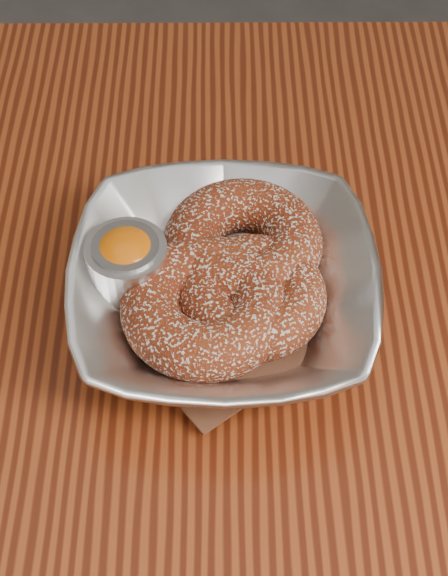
{
  "coord_description": "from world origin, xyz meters",
  "views": [
    {
      "loc": [
        -0.08,
        -0.32,
        1.25
      ],
      "look_at": [
        -0.08,
        0.05,
        0.78
      ],
      "focal_mm": 55.0,
      "sensor_mm": 36.0,
      "label": 1
    }
  ],
  "objects_px": {
    "serving_bowl": "(224,292)",
    "donut_extra": "(252,296)",
    "table": "(331,447)",
    "ramekin": "(128,266)",
    "donut_back": "(243,243)",
    "donut_front": "(205,306)"
  },
  "relations": [
    {
      "from": "table",
      "to": "ramekin",
      "type": "distance_m",
      "value": 0.21
    },
    {
      "from": "serving_bowl",
      "to": "donut_front",
      "type": "height_order",
      "value": "serving_bowl"
    },
    {
      "from": "serving_bowl",
      "to": "ramekin",
      "type": "bearing_deg",
      "value": 167.96
    },
    {
      "from": "serving_bowl",
      "to": "ramekin",
      "type": "xyz_separation_m",
      "value": [
        -0.07,
        0.01,
        0.01
      ]
    },
    {
      "from": "serving_bowl",
      "to": "donut_back",
      "type": "distance_m",
      "value": 0.04
    },
    {
      "from": "serving_bowl",
      "to": "donut_extra",
      "type": "relative_size",
      "value": 2.07
    },
    {
      "from": "table",
      "to": "donut_front",
      "type": "relative_size",
      "value": 10.45
    },
    {
      "from": "table",
      "to": "donut_extra",
      "type": "bearing_deg",
      "value": 142.3
    },
    {
      "from": "table",
      "to": "ramekin",
      "type": "height_order",
      "value": "ramekin"
    },
    {
      "from": "donut_back",
      "to": "donut_extra",
      "type": "xyz_separation_m",
      "value": [
        0.01,
        -0.05,
        -0.0
      ]
    },
    {
      "from": "donut_front",
      "to": "donut_extra",
      "type": "height_order",
      "value": "donut_front"
    },
    {
      "from": "table",
      "to": "donut_front",
      "type": "bearing_deg",
      "value": 158.07
    },
    {
      "from": "table",
      "to": "serving_bowl",
      "type": "relative_size",
      "value": 5.67
    },
    {
      "from": "ramekin",
      "to": "donut_front",
      "type": "bearing_deg",
      "value": -29.36
    },
    {
      "from": "donut_back",
      "to": "ramekin",
      "type": "bearing_deg",
      "value": -161.62
    },
    {
      "from": "ramekin",
      "to": "donut_back",
      "type": "bearing_deg",
      "value": 18.38
    },
    {
      "from": "donut_back",
      "to": "donut_front",
      "type": "distance_m",
      "value": 0.06
    },
    {
      "from": "serving_bowl",
      "to": "donut_extra",
      "type": "xyz_separation_m",
      "value": [
        0.02,
        -0.01,
        0.0
      ]
    },
    {
      "from": "serving_bowl",
      "to": "donut_back",
      "type": "relative_size",
      "value": 1.86
    },
    {
      "from": "table",
      "to": "ramekin",
      "type": "relative_size",
      "value": 21.25
    },
    {
      "from": "table",
      "to": "donut_extra",
      "type": "distance_m",
      "value": 0.15
    },
    {
      "from": "donut_front",
      "to": "ramekin",
      "type": "distance_m",
      "value": 0.06
    }
  ]
}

